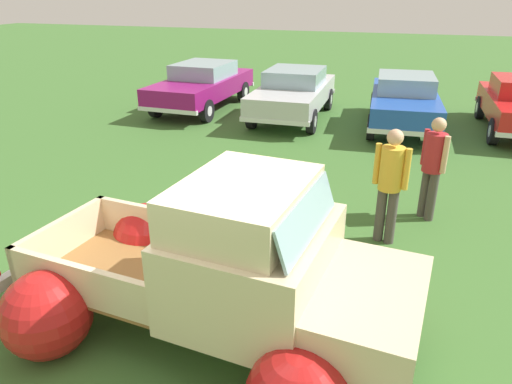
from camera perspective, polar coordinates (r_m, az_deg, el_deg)
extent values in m
plane|color=#3D6B2D|center=(5.73, -6.43, -15.96)|extent=(80.00, 80.00, 0.00)
cylinder|color=black|center=(5.75, 10.84, -11.44)|extent=(0.78, 0.29, 0.76)
cylinder|color=silver|center=(5.75, 10.84, -11.44)|extent=(0.36, 0.26, 0.34)
cylinder|color=black|center=(6.76, -12.98, -5.92)|extent=(0.78, 0.29, 0.76)
cylinder|color=silver|center=(6.76, -12.98, -5.92)|extent=(0.36, 0.26, 0.34)
cylinder|color=black|center=(5.70, -23.40, -13.51)|extent=(0.78, 0.29, 0.76)
cylinder|color=silver|center=(5.70, -23.40, -13.51)|extent=(0.36, 0.26, 0.34)
sphere|color=red|center=(6.77, -12.78, -5.29)|extent=(1.04, 1.04, 0.96)
sphere|color=red|center=(5.64, -23.87, -13.28)|extent=(1.04, 1.04, 0.96)
cube|color=olive|center=(5.88, -14.87, -9.11)|extent=(2.18, 1.72, 0.04)
cube|color=beige|center=(6.27, -11.06, -4.15)|extent=(2.05, 0.26, 0.50)
cube|color=beige|center=(5.31, -19.94, -10.71)|extent=(2.05, 0.26, 0.50)
cube|color=beige|center=(5.27, -6.47, -9.57)|extent=(0.22, 1.54, 0.50)
cube|color=beige|center=(6.37, -22.15, -5.08)|extent=(0.22, 1.54, 0.50)
cube|color=beige|center=(4.91, -0.24, -8.99)|extent=(1.60, 1.82, 0.95)
cube|color=beige|center=(4.61, -1.40, -1.35)|extent=(1.28, 1.64, 0.45)
cube|color=#8CADB7|center=(4.41, 6.25, -2.97)|extent=(0.28, 1.47, 0.38)
cube|color=beige|center=(4.77, 11.73, -13.52)|extent=(1.39, 1.73, 0.55)
sphere|color=red|center=(5.75, 10.94, -10.95)|extent=(1.00, 1.00, 0.92)
cube|color=silver|center=(6.72, -23.62, -6.84)|extent=(0.30, 1.98, 0.14)
cube|color=silver|center=(4.94, 17.80, -17.78)|extent=(0.30, 1.98, 0.14)
sphere|color=red|center=(7.09, -19.14, -2.86)|extent=(0.12, 0.12, 0.11)
cylinder|color=black|center=(13.99, -5.95, 9.68)|extent=(0.22, 0.66, 0.66)
cylinder|color=silver|center=(13.99, -5.95, 9.68)|extent=(0.22, 0.30, 0.30)
cylinder|color=black|center=(14.78, -11.95, 10.05)|extent=(0.22, 0.66, 0.66)
cylinder|color=silver|center=(14.78, -11.95, 10.05)|extent=(0.22, 0.30, 0.30)
cylinder|color=black|center=(16.61, -1.55, 11.98)|extent=(0.22, 0.66, 0.66)
cylinder|color=silver|center=(16.61, -1.55, 11.98)|extent=(0.22, 0.30, 0.30)
cylinder|color=black|center=(17.28, -6.88, 12.28)|extent=(0.22, 0.66, 0.66)
cylinder|color=silver|center=(17.28, -6.88, 12.28)|extent=(0.22, 0.30, 0.30)
cube|color=#8C1466|center=(15.56, -6.53, 12.47)|extent=(1.92, 4.62, 0.55)
cube|color=#8CADB7|center=(15.63, -6.31, 14.39)|extent=(1.61, 1.96, 0.45)
cube|color=silver|center=(17.61, -3.23, 13.01)|extent=(1.86, 0.15, 0.12)
cube|color=silver|center=(13.67, -10.63, 9.61)|extent=(1.86, 0.15, 0.12)
cylinder|color=black|center=(12.88, 6.71, 8.45)|extent=(0.22, 0.66, 0.66)
cylinder|color=silver|center=(12.88, 6.71, 8.45)|extent=(0.22, 0.30, 0.30)
cylinder|color=black|center=(13.27, -0.49, 9.05)|extent=(0.22, 0.66, 0.66)
cylinder|color=silver|center=(13.27, -0.49, 9.05)|extent=(0.22, 0.30, 0.30)
cylinder|color=black|center=(15.60, 8.68, 10.98)|extent=(0.22, 0.66, 0.66)
cylinder|color=silver|center=(15.60, 8.68, 10.98)|extent=(0.22, 0.30, 0.30)
cylinder|color=black|center=(15.92, 2.60, 11.46)|extent=(0.22, 0.66, 0.66)
cylinder|color=silver|center=(15.92, 2.60, 11.46)|extent=(0.22, 0.30, 0.30)
cube|color=silver|center=(14.31, 4.50, 11.58)|extent=(1.90, 4.46, 0.55)
cube|color=#8CADB7|center=(14.38, 4.72, 13.67)|extent=(1.60, 1.89, 0.45)
cube|color=silver|center=(16.44, 6.18, 12.16)|extent=(1.86, 0.14, 0.12)
cube|color=silver|center=(12.31, 2.21, 8.47)|extent=(1.86, 0.14, 0.12)
cylinder|color=black|center=(12.68, 20.95, 6.81)|extent=(0.25, 0.67, 0.66)
cylinder|color=silver|center=(12.68, 20.95, 6.81)|extent=(0.23, 0.31, 0.30)
cylinder|color=black|center=(12.58, 13.69, 7.58)|extent=(0.25, 0.67, 0.66)
cylinder|color=silver|center=(12.58, 13.69, 7.58)|extent=(0.23, 0.31, 0.30)
cylinder|color=black|center=(15.36, 20.03, 9.65)|extent=(0.25, 0.67, 0.66)
cylinder|color=silver|center=(15.36, 20.03, 9.65)|extent=(0.23, 0.31, 0.30)
cylinder|color=black|center=(15.29, 14.00, 10.30)|extent=(0.25, 0.67, 0.66)
cylinder|color=silver|center=(15.29, 14.00, 10.30)|extent=(0.23, 0.31, 0.30)
cube|color=blue|center=(13.87, 17.35, 10.23)|extent=(2.01, 4.46, 0.55)
cube|color=#8CADB7|center=(13.94, 17.58, 12.38)|extent=(1.60, 1.92, 0.45)
cube|color=silver|center=(16.01, 17.02, 10.99)|extent=(1.78, 0.22, 0.12)
cube|color=silver|center=(11.86, 17.51, 6.81)|extent=(1.78, 0.22, 0.12)
cylinder|color=black|center=(13.26, 26.69, 6.53)|extent=(0.22, 0.66, 0.66)
cylinder|color=silver|center=(13.26, 26.69, 6.53)|extent=(0.22, 0.30, 0.30)
cylinder|color=black|center=(15.80, 25.37, 9.17)|extent=(0.22, 0.66, 0.66)
cylinder|color=silver|center=(15.80, 25.37, 9.17)|extent=(0.22, 0.30, 0.30)
cube|color=silver|center=(16.60, 27.97, 9.72)|extent=(1.82, 0.14, 0.12)
cylinder|color=#4C4742|center=(7.49, 14.73, -2.60)|extent=(0.18, 0.18, 0.87)
cylinder|color=#4C4742|center=(7.45, 15.96, -2.90)|extent=(0.18, 0.18, 0.87)
cylinder|color=gold|center=(7.18, 15.98, 2.72)|extent=(0.42, 0.42, 0.65)
cylinder|color=gold|center=(7.23, 14.36, 3.32)|extent=(0.11, 0.11, 0.62)
cylinder|color=gold|center=(7.11, 17.69, 2.60)|extent=(0.11, 0.11, 0.62)
sphere|color=#DBAD84|center=(7.03, 16.41, 6.33)|extent=(0.29, 0.29, 0.24)
cylinder|color=#4C4742|center=(8.40, 20.37, -0.52)|extent=(0.21, 0.21, 0.85)
cylinder|color=#4C4742|center=(8.51, 19.59, -0.10)|extent=(0.21, 0.21, 0.85)
cylinder|color=#B2262D|center=(8.20, 20.69, 4.44)|extent=(0.48, 0.48, 0.64)
cylinder|color=#DBAD84|center=(8.05, 21.80, 4.17)|extent=(0.13, 0.13, 0.60)
cylinder|color=#B2262D|center=(8.34, 19.68, 5.12)|extent=(0.13, 0.13, 0.60)
sphere|color=#DBAD84|center=(8.07, 21.15, 7.55)|extent=(0.32, 0.32, 0.23)
cube|color=black|center=(7.85, -4.49, -4.04)|extent=(0.36, 0.36, 0.03)
cone|color=orange|center=(7.71, -4.56, -1.96)|extent=(0.28, 0.28, 0.60)
cylinder|color=white|center=(7.67, -4.59, -1.36)|extent=(0.17, 0.17, 0.08)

